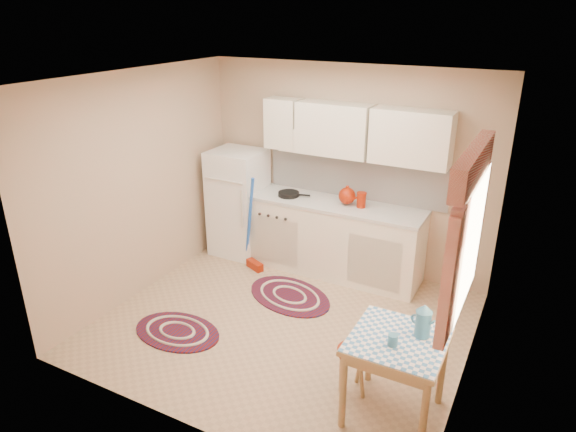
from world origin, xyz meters
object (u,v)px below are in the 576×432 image
object	(u,v)px
base_cabinets	(330,238)
stool	(354,370)
fridge	(238,203)
table	(394,378)

from	to	relation	value
base_cabinets	stool	bearing A→B (deg)	-60.90
base_cabinets	fridge	bearing A→B (deg)	-177.78
base_cabinets	table	bearing A→B (deg)	-54.68
fridge	base_cabinets	bearing A→B (deg)	2.22
stool	base_cabinets	bearing A→B (deg)	119.10
base_cabinets	table	world-z (taller)	base_cabinets
table	base_cabinets	bearing A→B (deg)	125.32
base_cabinets	stool	distance (m)	2.21
table	fridge	bearing A→B (deg)	144.00
fridge	table	distance (m)	3.39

